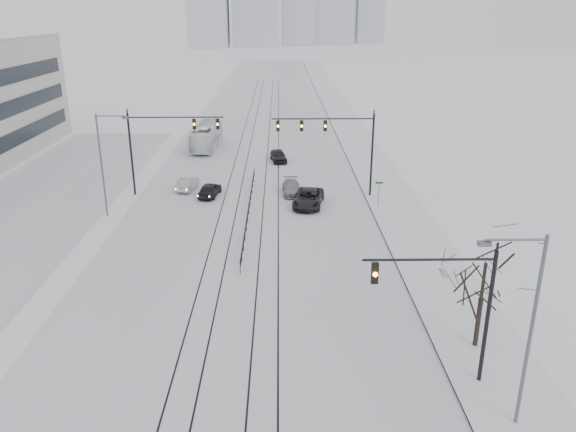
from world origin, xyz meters
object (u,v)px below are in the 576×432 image
object	(u,v)px
sedan_sb_inner	(210,190)
sedan_nb_right	(292,188)
sedan_sb_outer	(188,184)
bare_tree	(485,272)
sedan_nb_far	(278,156)
traffic_mast_near	(455,300)
sedan_nb_front	(308,198)
box_truck	(207,136)

from	to	relation	value
sedan_sb_inner	sedan_nb_right	size ratio (longest dim) A/B	0.95
sedan_sb_outer	sedan_nb_right	distance (m)	10.52
sedan_sb_inner	sedan_nb_right	bearing A→B (deg)	-165.65
bare_tree	sedan_nb_far	size ratio (longest dim) A/B	1.49
bare_tree	sedan_nb_right	distance (m)	28.80
sedan_nb_right	sedan_nb_far	world-z (taller)	sedan_nb_far
traffic_mast_near	sedan_nb_right	xyz separation A→B (m)	(-6.89, 29.98, -3.95)
sedan_sb_inner	sedan_sb_outer	xyz separation A→B (m)	(-2.47, 2.14, -0.05)
sedan_nb_front	box_truck	bearing A→B (deg)	127.56
sedan_sb_inner	sedan_sb_outer	world-z (taller)	sedan_sb_inner
box_truck	sedan_nb_far	bearing A→B (deg)	145.19
sedan_nb_front	box_truck	xyz separation A→B (m)	(-12.17, 23.46, 0.79)
traffic_mast_near	sedan_nb_far	bearing A→B (deg)	100.90
sedan_sb_inner	sedan_nb_right	world-z (taller)	sedan_sb_inner
sedan_nb_front	box_truck	size ratio (longest dim) A/B	0.49
sedan_sb_inner	traffic_mast_near	bearing A→B (deg)	126.23
bare_tree	sedan_sb_outer	world-z (taller)	bare_tree
bare_tree	box_truck	bearing A→B (deg)	113.15
traffic_mast_near	sedan_nb_front	size ratio (longest dim) A/B	1.30
sedan_sb_inner	sedan_nb_front	world-z (taller)	sedan_nb_front
sedan_sb_outer	bare_tree	bearing A→B (deg)	133.50
traffic_mast_near	sedan_sb_inner	world-z (taller)	traffic_mast_near
sedan_sb_outer	sedan_nb_far	distance (m)	14.38
sedan_sb_outer	sedan_nb_right	world-z (taller)	sedan_sb_outer
traffic_mast_near	sedan_nb_front	xyz separation A→B (m)	(-5.41, 26.31, -3.82)
sedan_sb_outer	traffic_mast_near	bearing A→B (deg)	127.59
sedan_nb_front	box_truck	distance (m)	26.44
box_truck	sedan_nb_right	bearing A→B (deg)	121.18
bare_tree	sedan_nb_right	bearing A→B (deg)	109.03
sedan_sb_outer	box_truck	world-z (taller)	box_truck
bare_tree	sedan_sb_outer	bearing A→B (deg)	124.77
sedan_sb_inner	sedan_nb_right	xyz separation A→B (m)	(7.96, 0.70, -0.07)
sedan_sb_inner	sedan_nb_far	bearing A→B (deg)	-107.34
traffic_mast_near	bare_tree	world-z (taller)	traffic_mast_near
bare_tree	box_truck	xyz separation A→B (m)	(-19.99, 46.76, -2.96)
sedan_sb_outer	sedan_nb_front	size ratio (longest dim) A/B	0.71
sedan_nb_far	box_truck	size ratio (longest dim) A/B	0.37
sedan_nb_front	bare_tree	bearing A→B (deg)	-61.30
box_truck	sedan_sb_outer	bearing A→B (deg)	93.63
sedan_nb_right	sedan_nb_front	bearing A→B (deg)	-70.04
sedan_sb_outer	sedan_nb_right	size ratio (longest dim) A/B	0.91
bare_tree	sedan_nb_front	world-z (taller)	bare_tree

